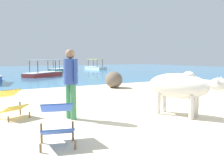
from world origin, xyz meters
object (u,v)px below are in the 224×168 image
Objects in this scene: deck_chair_near at (11,102)px; boat_teal at (63,69)px; cow at (180,86)px; person_standing at (71,79)px; deck_chair_far at (57,121)px; boat_white at (95,67)px; boat_red at (43,73)px.

deck_chair_near is 20.20m from boat_teal.
deck_chair_near is (-3.62, 1.86, -0.34)m from cow.
person_standing is at bearing -134.32° from cow.
deck_chair_far is at bearing 35.27° from boat_teal.
person_standing is (-2.41, 1.03, 0.22)m from cow.
boat_teal reaches higher than deck_chair_near.
boat_teal is at bearing -70.44° from boat_white.
deck_chair_near is at bearing -35.77° from boat_white.
boat_red reaches higher than cow.
deck_chair_near is 0.24× the size of boat_white.
boat_teal is 0.97× the size of boat_white.
boat_white is (11.94, 23.38, -0.13)m from deck_chair_far.
deck_chair_near is at bearing -152.98° from deck_chair_far.
boat_white is at bearing 128.69° from deck_chair_near.
boat_teal and boat_white have the same top height.
deck_chair_far is 0.23× the size of boat_white.
cow is at bearing -26.27° from boat_white.
boat_red is (3.42, 15.12, -0.13)m from deck_chair_far.
cow is at bearing 43.17° from boat_teal.
person_standing is at bearing 167.24° from deck_chair_far.
boat_white reaches higher than deck_chair_near.
cow reaches higher than deck_chair_near.
boat_red is at bearing 22.94° from boat_teal.
person_standing reaches higher than boat_teal.
cow is 14.76m from boat_red.
boat_red is (2.67, 13.72, -0.70)m from person_standing.
boat_teal is 5.54m from boat_white.
boat_white is (12.39, 21.15, -0.13)m from deck_chair_near.
boat_red is at bearing -115.93° from person_standing.
deck_chair_far is (-3.16, -0.37, -0.34)m from cow.
deck_chair_near is 0.25× the size of boat_red.
deck_chair_far is 0.24× the size of boat_teal.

